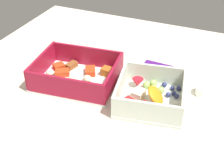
# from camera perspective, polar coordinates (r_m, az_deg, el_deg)

# --- Properties ---
(table_surface) EXTENTS (0.80, 0.80, 0.02)m
(table_surface) POSITION_cam_1_polar(r_m,az_deg,el_deg) (0.68, 0.72, -2.49)
(table_surface) COLOR beige
(table_surface) RESTS_ON ground
(pasta_container) EXTENTS (0.19, 0.16, 0.05)m
(pasta_container) POSITION_cam_1_polar(r_m,az_deg,el_deg) (0.70, -6.49, 1.56)
(pasta_container) COLOR white
(pasta_container) RESTS_ON table_surface
(fruit_bowl) EXTENTS (0.16, 0.16, 0.05)m
(fruit_bowl) POSITION_cam_1_polar(r_m,az_deg,el_deg) (0.64, 7.03, -2.05)
(fruit_bowl) COLOR silver
(fruit_bowl) RESTS_ON table_surface
(candy_bar) EXTENTS (0.07, 0.03, 0.01)m
(candy_bar) POSITION_cam_1_polar(r_m,az_deg,el_deg) (0.76, 8.55, 3.11)
(candy_bar) COLOR #51197A
(candy_bar) RESTS_ON table_surface
(paper_cup_liner) EXTENTS (0.03, 0.03, 0.02)m
(paper_cup_liner) POSITION_cam_1_polar(r_m,az_deg,el_deg) (0.69, 16.62, -1.25)
(paper_cup_liner) COLOR white
(paper_cup_liner) RESTS_ON table_surface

